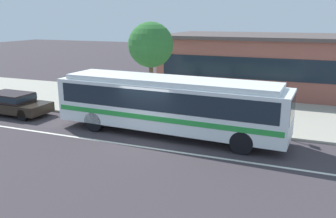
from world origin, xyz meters
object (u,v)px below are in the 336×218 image
sedan_behind_bus (12,102)px  pedestrian_walking_along_curb (193,99)px  street_tree_near_stop (151,45)px  pedestrian_waiting_near_sign (201,105)px  transit_bus (169,102)px  bus_stop_sign (281,104)px

sedan_behind_bus → pedestrian_walking_along_curb: 10.61m
sedan_behind_bus → street_tree_near_stop: bearing=30.3°
pedestrian_walking_along_curb → pedestrian_waiting_near_sign: bearing=-55.9°
transit_bus → bus_stop_sign: transit_bus is taller
pedestrian_waiting_near_sign → street_tree_near_stop: size_ratio=0.32×
street_tree_near_stop → bus_stop_sign: bearing=-17.6°
pedestrian_waiting_near_sign → street_tree_near_stop: bearing=150.8°
pedestrian_waiting_near_sign → bus_stop_sign: 4.07m
pedestrian_walking_along_curb → bus_stop_sign: (4.85, -1.57, 0.48)m
sedan_behind_bus → street_tree_near_stop: street_tree_near_stop is taller
pedestrian_waiting_near_sign → pedestrian_walking_along_curb: size_ratio=0.99×
pedestrian_walking_along_curb → street_tree_near_stop: street_tree_near_stop is taller
transit_bus → sedan_behind_bus: 9.97m
pedestrian_waiting_near_sign → bus_stop_sign: bus_stop_sign is taller
sedan_behind_bus → street_tree_near_stop: 8.83m
transit_bus → pedestrian_walking_along_curb: (0.18, 3.26, -0.50)m
bus_stop_sign → street_tree_near_stop: bearing=162.4°
transit_bus → pedestrian_waiting_near_sign: transit_bus is taller
sedan_behind_bus → bus_stop_sign: 15.07m
bus_stop_sign → street_tree_near_stop: (-7.86, 2.49, 2.36)m
pedestrian_walking_along_curb → street_tree_near_stop: size_ratio=0.33×
transit_bus → sedan_behind_bus: bearing=179.8°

